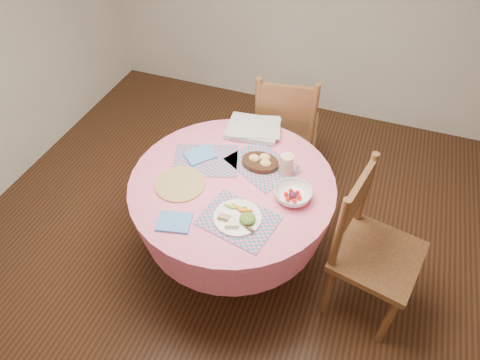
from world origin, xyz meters
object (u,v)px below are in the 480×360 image
object	(u,v)px
dinner_plate	(238,218)
fruit_bowl	(293,194)
latte_mug	(287,165)
chair_back	(285,128)
wicker_trivet	(180,184)
bread_bowl	(261,162)
chair_right	(370,247)
dining_table	(233,203)

from	to	relation	value
dinner_plate	fruit_bowl	size ratio (longest dim) A/B	1.21
latte_mug	fruit_bowl	distance (m)	0.21
chair_back	dinner_plate	distance (m)	1.18
wicker_trivet	bread_bowl	distance (m)	0.51
dinner_plate	fruit_bowl	distance (m)	0.35
wicker_trivet	dinner_plate	world-z (taller)	dinner_plate
chair_back	dinner_plate	size ratio (longest dim) A/B	3.91
chair_right	bread_bowl	size ratio (longest dim) A/B	4.53
chair_back	dinner_plate	bearing A→B (deg)	83.41
dinner_plate	fruit_bowl	world-z (taller)	fruit_bowl
dining_table	chair_right	xyz separation A→B (m)	(0.86, -0.03, -0.01)
wicker_trivet	bread_bowl	world-z (taller)	bread_bowl
latte_mug	fruit_bowl	bearing A→B (deg)	-63.79
latte_mug	fruit_bowl	world-z (taller)	latte_mug
wicker_trivet	fruit_bowl	bearing A→B (deg)	10.38
chair_right	fruit_bowl	world-z (taller)	chair_right
chair_right	latte_mug	bearing A→B (deg)	82.43
chair_right	dinner_plate	xyz separation A→B (m)	(-0.72, -0.23, 0.23)
dinner_plate	dining_table	bearing A→B (deg)	117.33
dinner_plate	latte_mug	distance (m)	0.47
chair_right	chair_back	xyz separation A→B (m)	(-0.76, 0.92, -0.01)
chair_right	dinner_plate	distance (m)	0.79
wicker_trivet	latte_mug	distance (m)	0.64
dining_table	wicker_trivet	world-z (taller)	wicker_trivet
dining_table	bread_bowl	xyz separation A→B (m)	(0.11, 0.19, 0.23)
dinner_plate	chair_back	bearing A→B (deg)	92.11
dinner_plate	bread_bowl	size ratio (longest dim) A/B	1.15
wicker_trivet	latte_mug	size ratio (longest dim) A/B	2.16
wicker_trivet	fruit_bowl	xyz separation A→B (m)	(0.65, 0.12, 0.03)
dining_table	wicker_trivet	xyz separation A→B (m)	(-0.28, -0.13, 0.20)
chair_right	wicker_trivet	bearing A→B (deg)	106.96
dinner_plate	latte_mug	xyz separation A→B (m)	(0.15, 0.44, 0.05)
chair_right	wicker_trivet	world-z (taller)	chair_right
fruit_bowl	chair_right	bearing A→B (deg)	-2.86
latte_mug	chair_right	bearing A→B (deg)	-19.75
dinner_plate	wicker_trivet	bearing A→B (deg)	161.60
bread_bowl	fruit_bowl	bearing A→B (deg)	-37.92
bread_bowl	chair_right	bearing A→B (deg)	-16.89
bread_bowl	dining_table	bearing A→B (deg)	-120.67
chair_back	fruit_bowl	world-z (taller)	chair_back
bread_bowl	wicker_trivet	bearing A→B (deg)	-140.75
dinner_plate	bread_bowl	world-z (taller)	bread_bowl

